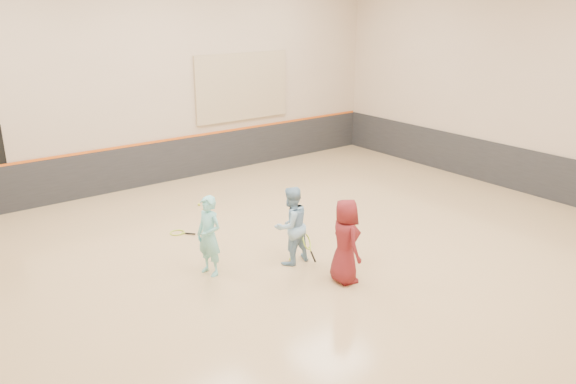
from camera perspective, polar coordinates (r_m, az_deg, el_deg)
room at (r=11.40m, az=-0.11°, el=-2.44°), size 15.04×12.04×6.22m
wainscot_back at (r=16.39m, az=-12.79°, el=2.96°), size 14.90×0.04×1.20m
wainscot_right at (r=16.82m, az=20.68°, el=2.61°), size 0.04×11.90×1.20m
accent_stripe at (r=16.23m, az=-12.93°, el=5.06°), size 14.90×0.03×0.06m
acoustic_panel at (r=17.29m, az=-4.66°, el=10.61°), size 3.20×0.08×2.00m
girl at (r=10.64m, az=-8.02°, el=-4.43°), size 0.50×0.64×1.56m
instructor at (r=10.97m, az=0.31°, el=-3.43°), size 0.80×0.64×1.58m
young_man at (r=10.31m, az=5.85°, el=-4.99°), size 0.69×0.89×1.60m
held_racket at (r=11.08m, az=1.92°, el=-5.06°), size 0.34×0.34×0.71m
spare_racket at (r=12.88m, az=-11.20°, el=-3.99°), size 0.74×0.74×0.07m
ball_under_racket at (r=11.35m, az=0.29°, el=-6.83°), size 0.07×0.07×0.07m
ball_in_hand at (r=10.27m, az=6.77°, el=-3.45°), size 0.07×0.07×0.07m
ball_beside_spare at (r=14.48m, az=-9.04°, el=-1.26°), size 0.07×0.07×0.07m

